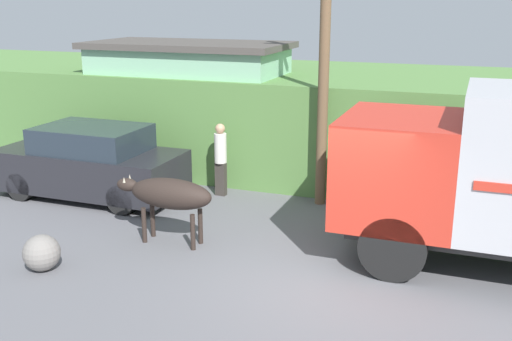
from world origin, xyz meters
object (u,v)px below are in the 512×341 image
Objects in this scene: parked_suv at (90,163)px; pedestrian_on_hill at (221,155)px; brown_cow at (169,194)px; utility_pole at (324,52)px; roadside_rock at (42,253)px.

pedestrian_on_hill is (2.78, 1.16, 0.16)m from parked_suv.
utility_pole is (2.08, 3.21, 2.42)m from brown_cow.
utility_pole is at bearing 66.89° from brown_cow.
parked_suv is 0.66× the size of utility_pole.
parked_suv is 2.52× the size of pedestrian_on_hill.
pedestrian_on_hill reaches higher than parked_suv.
brown_cow is at bearing -122.87° from utility_pole.
brown_cow reaches higher than roadside_rock.
utility_pole is 6.88m from roadside_rock.
roadside_rock is (-1.46, -1.84, -0.64)m from brown_cow.
utility_pole reaches higher than pedestrian_on_hill.
utility_pole reaches higher than brown_cow.
pedestrian_on_hill is 2.72× the size of roadside_rock.
utility_pole is 10.35× the size of roadside_rock.
utility_pole reaches higher than roadside_rock.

